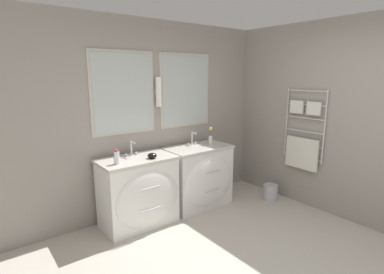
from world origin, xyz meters
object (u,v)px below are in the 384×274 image
(vanity_left, at_px, (139,192))
(toiletry_bottle, at_px, (117,157))
(waste_bin, at_px, (270,192))
(amenity_bowl, at_px, (152,156))
(vanity_right, at_px, (200,176))
(flower_vase, at_px, (211,137))

(vanity_left, distance_m, toiletry_bottle, 0.59)
(waste_bin, bearing_deg, vanity_left, 165.43)
(amenity_bowl, distance_m, waste_bin, 2.03)
(vanity_right, relative_size, amenity_bowl, 8.18)
(vanity_right, bearing_deg, amenity_bowl, -173.39)
(toiletry_bottle, xyz_separation_m, flower_vase, (1.51, 0.10, 0.02))
(vanity_right, relative_size, waste_bin, 4.01)
(vanity_left, height_order, vanity_right, same)
(toiletry_bottle, xyz_separation_m, amenity_bowl, (0.44, -0.04, -0.04))
(vanity_left, bearing_deg, flower_vase, 2.00)
(vanity_left, xyz_separation_m, vanity_right, (0.97, 0.00, 0.00))
(flower_vase, bearing_deg, vanity_right, -170.03)
(toiletry_bottle, height_order, waste_bin, toiletry_bottle)
(vanity_left, distance_m, vanity_right, 0.97)
(vanity_left, relative_size, amenity_bowl, 8.18)
(flower_vase, distance_m, waste_bin, 1.27)
(toiletry_bottle, distance_m, waste_bin, 2.45)
(vanity_left, height_order, waste_bin, vanity_left)
(toiletry_bottle, xyz_separation_m, waste_bin, (2.26, -0.46, -0.83))
(vanity_left, relative_size, flower_vase, 3.65)
(amenity_bowl, bearing_deg, vanity_right, 6.61)
(vanity_left, xyz_separation_m, amenity_bowl, (0.14, -0.10, 0.47))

